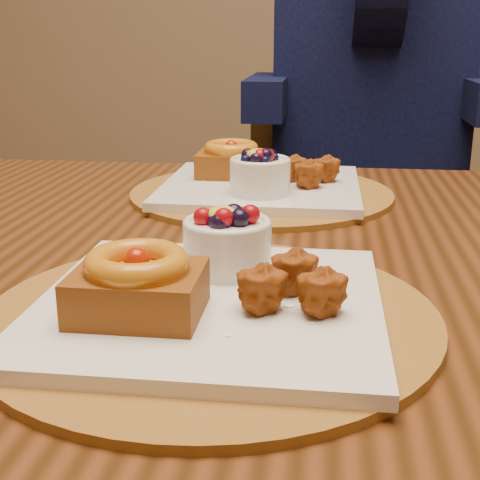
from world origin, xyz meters
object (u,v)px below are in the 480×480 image
dining_table (243,303)px  diner (374,33)px  chair_far (320,231)px  place_setting_far (260,182)px  place_setting_near (209,294)px

dining_table → diner: (0.19, 0.95, 0.30)m
chair_far → dining_table: bearing=-90.2°
place_setting_far → chair_far: chair_far is taller
diner → chair_far: bearing=140.5°
place_setting_near → diner: bearing=80.4°
dining_table → chair_far: size_ratio=1.85×
place_setting_near → diner: diner is taller
place_setting_far → chair_far: bearing=83.4°
dining_table → place_setting_far: bearing=90.6°
chair_far → place_setting_near: bearing=-89.4°
place_setting_far → diner: diner is taller
dining_table → place_setting_far: (-0.00, 0.22, 0.10)m
place_setting_far → diner: (0.20, 0.73, 0.20)m
dining_table → place_setting_far: 0.24m
dining_table → diner: 1.01m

